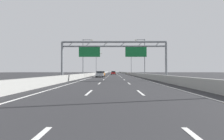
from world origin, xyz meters
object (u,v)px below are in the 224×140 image
object	(u,v)px
red_car	(113,73)
orange_car	(102,74)
streetlamp_left_far	(97,62)
yellow_car	(114,72)
streetlamp_right_far	(131,62)
sign_gantry	(114,50)
streetlamp_left_mid	(84,56)
silver_car	(100,74)
streetlamp_right_mid	(144,56)

from	to	relation	value
red_car	orange_car	bearing A→B (deg)	-97.91
streetlamp_left_far	yellow_car	bearing A→B (deg)	63.99
streetlamp_right_far	yellow_car	xyz separation A→B (m)	(-7.42, 15.39, -4.62)
orange_car	red_car	world-z (taller)	red_car
orange_car	yellow_car	bearing A→B (deg)	85.06
sign_gantry	streetlamp_left_mid	xyz separation A→B (m)	(-7.42, 15.41, 0.56)
streetlamp_left_far	orange_car	distance (m)	26.61
sign_gantry	streetlamp_left_far	world-z (taller)	streetlamp_left_far
streetlamp_left_far	silver_car	bearing A→B (deg)	-83.11
streetlamp_left_far	streetlamp_right_far	bearing A→B (deg)	0.00
streetlamp_right_far	silver_car	distance (m)	35.40
streetlamp_right_far	yellow_car	size ratio (longest dim) A/B	2.08
silver_car	streetlamp_left_mid	bearing A→B (deg)	172.44
red_car	silver_car	bearing A→B (deg)	-95.89
silver_car	sign_gantry	bearing A→B (deg)	-77.18
sign_gantry	streetlamp_right_mid	world-z (taller)	streetlamp_right_mid
orange_car	silver_car	xyz separation A→B (m)	(0.09, -7.46, 0.01)
sign_gantry	orange_car	bearing A→B (deg)	98.85
red_car	streetlamp_left_mid	bearing A→B (deg)	-103.23
yellow_car	orange_car	size ratio (longest dim) A/B	1.00
streetlamp_left_mid	streetlamp_right_mid	size ratio (longest dim) A/B	1.00
streetlamp_right_mid	orange_car	size ratio (longest dim) A/B	2.09
streetlamp_left_far	yellow_car	distance (m)	17.73
yellow_car	silver_car	bearing A→B (deg)	-94.08
streetlamp_left_mid	streetlamp_right_far	xyz separation A→B (m)	(14.93, 32.83, 0.00)
streetlamp_right_mid	red_car	world-z (taller)	streetlamp_right_mid
streetlamp_right_mid	red_car	bearing A→B (deg)	103.86
streetlamp_left_far	yellow_car	size ratio (longest dim) A/B	2.08
streetlamp_right_mid	streetlamp_left_mid	bearing A→B (deg)	180.00
sign_gantry	silver_car	distance (m)	15.79
streetlamp_right_far	yellow_car	bearing A→B (deg)	115.75
streetlamp_left_mid	yellow_car	distance (m)	49.02
yellow_car	silver_car	xyz separation A→B (m)	(-3.47, -48.75, -0.01)
streetlamp_right_mid	yellow_car	bearing A→B (deg)	98.75
streetlamp_right_mid	yellow_car	xyz separation A→B (m)	(-7.42, 48.22, -4.62)
streetlamp_left_mid	orange_car	size ratio (longest dim) A/B	2.09
streetlamp_left_mid	silver_car	world-z (taller)	streetlamp_left_mid
streetlamp_left_far	red_car	size ratio (longest dim) A/B	2.11
orange_car	streetlamp_right_mid	bearing A→B (deg)	-32.21
red_car	yellow_car	bearing A→B (deg)	89.26
sign_gantry	red_car	bearing A→B (deg)	90.16
streetlamp_left_far	silver_car	xyz separation A→B (m)	(4.03, -33.36, -4.63)
streetlamp_right_far	silver_car	xyz separation A→B (m)	(-10.90, -33.36, -4.63)
streetlamp_left_far	orange_car	size ratio (longest dim) A/B	2.09
orange_car	red_car	xyz separation A→B (m)	(3.34, 24.07, 0.02)
yellow_car	orange_car	world-z (taller)	yellow_car
streetlamp_left_far	streetlamp_right_far	xyz separation A→B (m)	(14.93, 0.00, 0.00)
silver_car	red_car	bearing A→B (deg)	84.11
sign_gantry	streetlamp_left_far	xyz separation A→B (m)	(-7.42, 48.24, 0.56)
streetlamp_left_far	streetlamp_right_mid	bearing A→B (deg)	-65.54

